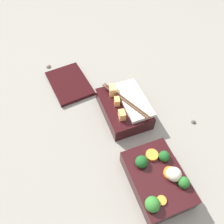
# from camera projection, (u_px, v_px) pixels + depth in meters

# --- Properties ---
(ground_plane) EXTENTS (3.00, 3.00, 0.00)m
(ground_plane) POSITION_uv_depth(u_px,v_px,m) (138.00, 141.00, 0.65)
(ground_plane) COLOR gray
(bento_tray_vegetable) EXTENTS (0.18, 0.13, 0.08)m
(bento_tray_vegetable) POSITION_uv_depth(u_px,v_px,m) (158.00, 179.00, 0.55)
(bento_tray_vegetable) COLOR black
(bento_tray_vegetable) RESTS_ON ground_plane
(bento_tray_rice) EXTENTS (0.18, 0.13, 0.08)m
(bento_tray_rice) POSITION_uv_depth(u_px,v_px,m) (125.00, 107.00, 0.69)
(bento_tray_rice) COLOR black
(bento_tray_rice) RESTS_ON ground_plane
(bento_lid) EXTENTS (0.19, 0.15, 0.01)m
(bento_lid) POSITION_uv_depth(u_px,v_px,m) (69.00, 83.00, 0.79)
(bento_lid) COLOR black
(bento_lid) RESTS_ON ground_plane
(pebble_0) EXTENTS (0.02, 0.02, 0.02)m
(pebble_0) POSITION_uv_depth(u_px,v_px,m) (48.00, 66.00, 0.85)
(pebble_0) COLOR #7A6B5B
(pebble_0) RESTS_ON ground_plane
(pebble_1) EXTENTS (0.01, 0.01, 0.01)m
(pebble_1) POSITION_uv_depth(u_px,v_px,m) (193.00, 121.00, 0.69)
(pebble_1) COLOR #474442
(pebble_1) RESTS_ON ground_plane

